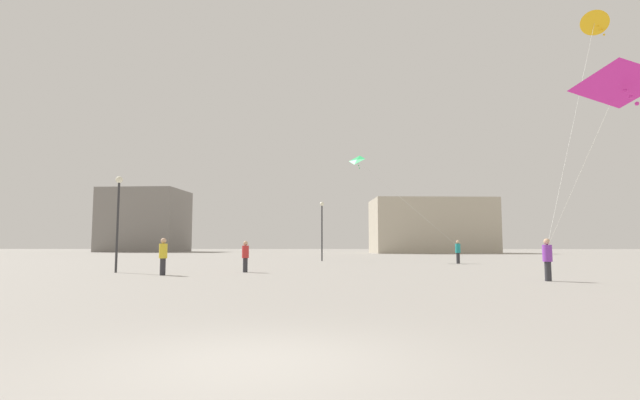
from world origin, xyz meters
name	(u,v)px	position (x,y,z in m)	size (l,w,h in m)	color
ground_plane	(255,363)	(0.00, 0.00, 0.00)	(300.00, 300.00, 0.00)	gray
person_in_purple	(547,258)	(9.35, 13.59, 0.92)	(0.37, 0.37, 1.68)	#2D2D33
person_in_teal	(458,251)	(10.21, 31.34, 0.97)	(0.38, 0.38, 1.76)	#2D2D33
person_in_yellow	(163,255)	(-7.17, 16.62, 0.96)	(0.38, 0.38, 1.74)	#2D2D33
person_in_red	(245,255)	(-3.76, 19.19, 0.89)	(0.35, 0.35, 1.63)	#2D2D33
kite_magenta_delta	(618,86)	(8.44, 6.68, 5.61)	(1.97, 7.78, 4.74)	#D12899
kite_amber_diamond	(595,23)	(13.47, 16.90, 12.08)	(4.97, 4.12, 11.36)	yellow
kite_emerald_delta	(359,162)	(2.90, 34.88, 8.47)	(8.16, 4.25, 7.68)	green
building_left_hall	(145,221)	(-37.00, 88.82, 6.12)	(15.12, 13.34, 12.24)	gray
building_centre_hall	(431,226)	(17.00, 76.57, 4.53)	(20.51, 12.18, 9.05)	#B2A893
lamppost_east	(118,208)	(-10.39, 18.76, 3.35)	(0.36, 0.36, 5.00)	#2D2D30
lamppost_west	(322,221)	(-0.30, 36.71, 3.47)	(0.36, 0.36, 5.21)	#2D2D30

